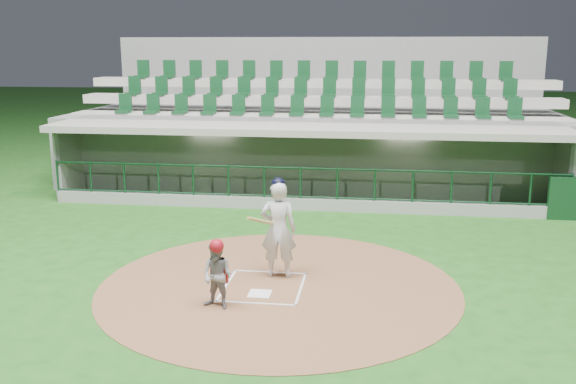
% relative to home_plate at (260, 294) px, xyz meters
% --- Properties ---
extents(ground, '(120.00, 120.00, 0.00)m').
position_rel_home_plate_xyz_m(ground, '(0.00, 0.70, -0.02)').
color(ground, '#1A4C15').
rests_on(ground, ground).
extents(dirt_circle, '(7.20, 7.20, 0.01)m').
position_rel_home_plate_xyz_m(dirt_circle, '(0.30, 0.50, -0.02)').
color(dirt_circle, brown).
rests_on(dirt_circle, ground).
extents(home_plate, '(0.43, 0.43, 0.02)m').
position_rel_home_plate_xyz_m(home_plate, '(0.00, 0.00, 0.00)').
color(home_plate, white).
rests_on(home_plate, dirt_circle).
extents(batter_box_chalk, '(1.55, 1.80, 0.01)m').
position_rel_home_plate_xyz_m(batter_box_chalk, '(0.00, 0.40, -0.00)').
color(batter_box_chalk, white).
rests_on(batter_box_chalk, ground).
extents(dugout_structure, '(16.40, 3.70, 3.00)m').
position_rel_home_plate_xyz_m(dugout_structure, '(0.22, 8.52, 0.94)').
color(dugout_structure, slate).
rests_on(dugout_structure, ground).
extents(seating_deck, '(17.00, 6.72, 5.15)m').
position_rel_home_plate_xyz_m(seating_deck, '(0.00, 11.61, 1.40)').
color(seating_deck, slate).
rests_on(seating_deck, ground).
extents(batter, '(0.91, 0.89, 2.10)m').
position_rel_home_plate_xyz_m(batter, '(0.21, 1.04, 1.03)').
color(batter, silver).
rests_on(batter, dirt_circle).
extents(catcher, '(0.71, 0.62, 1.31)m').
position_rel_home_plate_xyz_m(catcher, '(-0.64, -0.73, 0.63)').
color(catcher, gray).
rests_on(catcher, dirt_circle).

